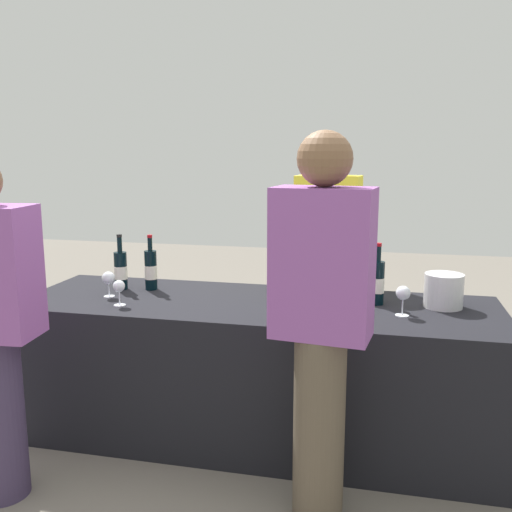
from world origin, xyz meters
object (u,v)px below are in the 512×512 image
at_px(wine_bottle_4, 377,282).
at_px(wine_glass_0, 108,279).
at_px(wine_bottle_1, 151,270).
at_px(ice_bucket, 444,291).
at_px(wine_bottle_2, 295,277).
at_px(wine_glass_2, 403,294).
at_px(wine_glass_1, 119,287).
at_px(guest_1, 321,318).
at_px(wine_bottle_0, 121,270).
at_px(wine_bottle_3, 360,279).
at_px(server_pouring, 327,260).

distance_m(wine_bottle_4, wine_glass_0, 1.45).
bearing_deg(wine_bottle_1, ice_bucket, -0.81).
relative_size(wine_bottle_2, wine_glass_2, 2.03).
relative_size(wine_glass_1, guest_1, 0.08).
bearing_deg(wine_glass_2, wine_glass_0, 179.24).
height_order(wine_glass_1, guest_1, guest_1).
height_order(wine_bottle_0, wine_glass_1, wine_bottle_0).
xyz_separation_m(wine_bottle_4, ice_bucket, (0.33, 0.02, -0.03)).
height_order(wine_bottle_2, wine_bottle_3, wine_bottle_3).
distance_m(wine_bottle_0, wine_bottle_1, 0.18).
bearing_deg(wine_bottle_1, wine_bottle_2, 1.04).
bearing_deg(server_pouring, wine_bottle_2, 80.23).
bearing_deg(wine_bottle_4, wine_bottle_0, 179.67).
relative_size(wine_bottle_1, guest_1, 0.20).
bearing_deg(wine_bottle_0, wine_glass_1, -65.54).
height_order(wine_bottle_4, wine_glass_1, wine_bottle_4).
relative_size(wine_bottle_4, wine_glass_2, 2.17).
bearing_deg(wine_glass_1, wine_bottle_4, 13.89).
distance_m(wine_glass_1, guest_1, 1.17).
bearing_deg(wine_bottle_3, ice_bucket, -7.96).
distance_m(wine_bottle_2, wine_glass_2, 0.62).
xyz_separation_m(wine_bottle_4, wine_glass_0, (-1.44, -0.17, -0.02)).
height_order(wine_bottle_4, wine_glass_2, wine_bottle_4).
height_order(wine_bottle_0, wine_glass_2, wine_bottle_0).
bearing_deg(server_pouring, wine_bottle_0, 29.70).
distance_m(wine_bottle_0, wine_bottle_4, 1.46).
bearing_deg(wine_bottle_0, server_pouring, 23.35).
distance_m(wine_bottle_0, guest_1, 1.45).
xyz_separation_m(wine_glass_1, wine_glass_2, (1.43, 0.13, 0.01)).
distance_m(wine_bottle_0, wine_glass_1, 0.36).
bearing_deg(ice_bucket, wine_bottle_3, 172.04).
bearing_deg(server_pouring, wine_glass_0, 37.07).
bearing_deg(ice_bucket, wine_bottle_4, -177.12).
height_order(wine_bottle_3, ice_bucket, wine_bottle_3).
height_order(wine_bottle_2, server_pouring, server_pouring).
bearing_deg(ice_bucket, wine_glass_2, -135.15).
height_order(wine_glass_2, guest_1, guest_1).
height_order(wine_bottle_2, guest_1, guest_1).
xyz_separation_m(wine_bottle_2, wine_glass_0, (-1.00, -0.22, -0.01)).
height_order(wine_bottle_2, wine_bottle_4, wine_bottle_4).
bearing_deg(wine_bottle_1, wine_glass_0, -127.52).
relative_size(wine_glass_0, ice_bucket, 0.72).
xyz_separation_m(wine_glass_0, server_pouring, (1.13, 0.67, 0.02)).
height_order(wine_bottle_2, wine_glass_1, wine_bottle_2).
distance_m(wine_bottle_1, wine_bottle_4, 1.28).
relative_size(wine_bottle_0, server_pouring, 0.20).
relative_size(wine_bottle_2, wine_glass_1, 2.25).
xyz_separation_m(wine_bottle_2, wine_glass_2, (0.57, -0.24, -0.00)).
xyz_separation_m(server_pouring, guest_1, (0.10, -1.23, 0.00)).
xyz_separation_m(wine_bottle_3, wine_glass_0, (-1.35, -0.25, -0.01)).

